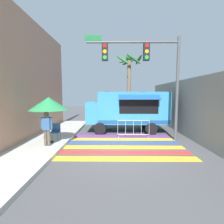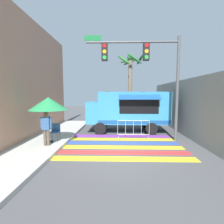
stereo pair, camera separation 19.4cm
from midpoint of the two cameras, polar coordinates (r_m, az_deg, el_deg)
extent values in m
plane|color=#4C4C4F|center=(8.04, 2.25, -12.70)|extent=(60.00, 60.00, 0.00)
cube|color=#B7B5AD|center=(9.28, -29.22, -10.39)|extent=(4.40, 16.00, 0.16)
cube|color=tan|center=(9.07, -31.15, 10.38)|extent=(0.25, 16.00, 6.81)
cube|color=gray|center=(11.51, 23.90, 1.23)|extent=(0.20, 16.00, 3.47)
cube|color=yellow|center=(7.16, 2.32, -15.01)|extent=(6.40, 0.56, 0.01)
cube|color=red|center=(7.88, 2.26, -13.06)|extent=(6.40, 0.56, 0.01)
cube|color=yellow|center=(8.60, 2.21, -11.43)|extent=(6.40, 0.56, 0.01)
cube|color=#334FB2|center=(9.33, 2.16, -10.05)|extent=(6.40, 0.56, 0.01)
cube|color=yellow|center=(10.06, 2.13, -8.87)|extent=(6.40, 0.56, 0.01)
cube|color=purple|center=(10.80, 2.10, -7.86)|extent=(6.40, 0.56, 0.01)
cube|color=#338CBF|center=(12.08, 7.35, 1.54)|extent=(4.61, 2.21, 2.10)
cube|color=#338CBF|center=(12.10, -3.60, -0.03)|extent=(1.63, 2.03, 1.41)
cube|color=#1E232D|center=(12.17, -7.20, 1.63)|extent=(0.06, 1.77, 0.54)
cube|color=black|center=(10.99, 9.34, 1.92)|extent=(2.44, 0.03, 0.94)
cube|color=#194C8C|center=(10.77, 9.53, 4.78)|extent=(2.54, 0.43, 0.31)
cube|color=#194C8C|center=(11.08, 7.85, -3.36)|extent=(4.61, 0.01, 0.24)
cylinder|color=black|center=(11.23, -3.36, -5.35)|extent=(0.77, 0.22, 0.77)
cylinder|color=black|center=(13.22, -2.59, -3.66)|extent=(0.77, 0.22, 0.77)
cylinder|color=black|center=(11.41, 13.22, -5.31)|extent=(0.77, 0.22, 0.77)
cylinder|color=black|center=(13.38, 11.49, -3.66)|extent=(0.77, 0.22, 0.77)
cylinder|color=#515456|center=(10.12, 21.06, 6.82)|extent=(0.16, 0.16, 5.60)
cylinder|color=#515456|center=(9.98, 7.25, 21.70)|extent=(4.88, 0.11, 0.11)
cube|color=black|center=(9.92, 11.68, 18.69)|extent=(0.32, 0.28, 0.90)
cylinder|color=red|center=(9.86, 11.87, 20.57)|extent=(0.20, 0.02, 0.20)
cylinder|color=#F2A519|center=(9.78, 11.83, 18.87)|extent=(0.20, 0.02, 0.20)
cylinder|color=green|center=(9.72, 11.79, 17.15)|extent=(0.20, 0.02, 0.20)
cube|color=black|center=(9.80, -1.82, 18.97)|extent=(0.32, 0.28, 0.90)
cylinder|color=red|center=(9.74, -1.88, 20.87)|extent=(0.20, 0.02, 0.20)
cylinder|color=#F2A519|center=(9.66, -1.88, 19.16)|extent=(0.20, 0.02, 0.20)
cylinder|color=green|center=(9.60, -1.87, 17.41)|extent=(0.20, 0.02, 0.20)
cube|color=#197238|center=(10.06, -5.71, 22.90)|extent=(0.90, 0.02, 0.28)
cylinder|color=black|center=(9.35, -19.11, -9.17)|extent=(0.36, 0.36, 0.06)
cylinder|color=#B2B2B7|center=(9.13, -19.34, -2.50)|extent=(0.04, 0.04, 2.25)
cone|color=#268C4C|center=(9.06, -19.51, 2.59)|extent=(1.87, 1.87, 0.63)
cylinder|color=#4C4C51|center=(9.46, -19.44, -7.85)|extent=(0.02, 0.02, 0.43)
cylinder|color=#4C4C51|center=(9.31, -16.83, -7.98)|extent=(0.02, 0.02, 0.43)
cylinder|color=#4C4C51|center=(9.87, -18.50, -7.26)|extent=(0.02, 0.02, 0.43)
cylinder|color=#4C4C51|center=(9.72, -15.99, -7.37)|extent=(0.02, 0.02, 0.43)
cube|color=#2D5999|center=(9.54, -17.73, -6.26)|extent=(0.47, 0.47, 0.03)
cube|color=#2D5999|center=(9.70, -17.34, -4.73)|extent=(0.47, 0.03, 0.41)
cylinder|color=brown|center=(8.78, -20.44, -7.85)|extent=(0.13, 0.13, 0.75)
cylinder|color=brown|center=(8.73, -19.52, -7.91)|extent=(0.13, 0.13, 0.75)
cube|color=#33598C|center=(8.63, -20.13, -3.51)|extent=(0.34, 0.20, 0.60)
cylinder|color=#33598C|center=(8.71, -21.49, -3.28)|extent=(0.09, 0.09, 0.51)
cylinder|color=#33598C|center=(8.54, -18.77, -3.35)|extent=(0.09, 0.09, 0.51)
sphere|color=brown|center=(8.57, -20.23, -0.62)|extent=(0.21, 0.21, 0.21)
cylinder|color=#B7BABF|center=(10.30, 7.57, -2.80)|extent=(1.85, 0.04, 0.04)
cylinder|color=#B7BABF|center=(10.45, 7.51, -7.33)|extent=(1.85, 0.04, 0.04)
cylinder|color=#B7BABF|center=(10.31, 2.40, -5.09)|extent=(0.02, 0.02, 0.83)
cylinder|color=#B7BABF|center=(10.33, 4.98, -5.09)|extent=(0.02, 0.02, 0.83)
cylinder|color=#B7BABF|center=(10.37, 7.54, -5.08)|extent=(0.02, 0.02, 0.83)
cylinder|color=#B7BABF|center=(10.42, 10.08, -5.06)|extent=(0.02, 0.02, 0.83)
cylinder|color=#B7BABF|center=(10.50, 12.59, -5.03)|extent=(0.02, 0.02, 0.83)
cube|color=#B7BABF|center=(10.44, 2.66, -8.27)|extent=(0.06, 0.44, 0.03)
cube|color=#B7BABF|center=(10.62, 12.26, -8.16)|extent=(0.06, 0.44, 0.03)
cylinder|color=#7A664C|center=(16.26, 6.27, 6.82)|extent=(0.35, 0.35, 5.72)
sphere|color=#2D6B33|center=(16.60, 6.38, 17.26)|extent=(0.60, 0.60, 0.60)
ellipsoid|color=#2D6B33|center=(16.80, 9.45, 16.48)|extent=(0.54, 1.79, 0.77)
ellipsoid|color=#2D6B33|center=(17.27, 6.47, 16.08)|extent=(1.44, 0.41, 0.80)
ellipsoid|color=#2D6B33|center=(16.99, 4.72, 16.33)|extent=(1.10, 1.05, 0.68)
ellipsoid|color=#2D6B33|center=(15.94, 4.10, 16.79)|extent=(1.25, 1.37, 1.10)
ellipsoid|color=#2D6B33|center=(15.87, 7.77, 16.88)|extent=(1.48, 0.82, 0.95)
camera|label=1|loc=(0.10, -89.47, 0.05)|focal=28.00mm
camera|label=2|loc=(0.10, 90.53, -0.05)|focal=28.00mm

